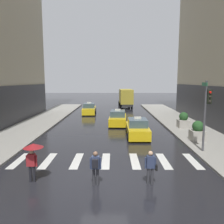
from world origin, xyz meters
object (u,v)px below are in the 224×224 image
taxi_third (89,109)px  planter_near_corner (198,132)px  pedestrian_with_umbrella (33,152)px  traffic_light_pole (207,106)px  taxi_lead (137,129)px  box_truck (126,97)px  taxi_second (118,118)px  planter_mid_block (183,121)px  pedestrian_with_backpack (95,166)px  pedestrian_with_handbag (151,166)px

taxi_third → planter_near_corner: bearing=-55.7°
taxi_third → pedestrian_with_umbrella: pedestrian_with_umbrella is taller
traffic_light_pole → taxi_lead: bearing=132.5°
planter_near_corner → box_truck: bearing=100.8°
traffic_light_pole → pedestrian_with_umbrella: bearing=-156.1°
planter_near_corner → taxi_lead: bearing=159.8°
planter_near_corner → taxi_second: bearing=131.5°
taxi_second → taxi_third: size_ratio=1.00×
taxi_third → box_truck: bearing=56.0°
taxi_third → planter_mid_block: (10.77, -10.27, 0.15)m
taxi_lead → pedestrian_with_umbrella: size_ratio=2.35×
planter_near_corner → planter_mid_block: (0.38, 4.94, 0.00)m
taxi_second → pedestrian_with_backpack: (-1.33, -14.76, 0.25)m
taxi_second → taxi_third: (-4.09, 8.08, 0.00)m
taxi_lead → planter_mid_block: bearing=32.5°
taxi_lead → pedestrian_with_handbag: taxi_lead is taller
taxi_second → traffic_light_pole: bearing=-59.8°
taxi_lead → planter_near_corner: 4.98m
traffic_light_pole → pedestrian_with_handbag: size_ratio=2.91×
box_truck → pedestrian_with_umbrella: size_ratio=3.92×
taxi_second → box_truck: bearing=84.0°
pedestrian_with_umbrella → pedestrian_with_handbag: pedestrian_with_umbrella is taller
taxi_third → pedestrian_with_handbag: size_ratio=2.79×
taxi_second → planter_mid_block: taxi_second is taller
planter_mid_block → planter_near_corner: bearing=-94.4°
pedestrian_with_backpack → planter_mid_block: size_ratio=1.03×
pedestrian_with_umbrella → planter_near_corner: bearing=34.2°
box_truck → pedestrian_with_handbag: 31.40m
traffic_light_pole → planter_mid_block: (0.93, 7.72, -2.38)m
pedestrian_with_umbrella → box_truck: bearing=78.8°
taxi_lead → pedestrian_with_umbrella: (-6.03, -9.00, 0.79)m
box_truck → planter_mid_block: bearing=-75.4°
pedestrian_with_umbrella → planter_mid_block: bearing=47.8°
taxi_third → planter_near_corner: 18.43m
traffic_light_pole → taxi_third: size_ratio=1.04×
pedestrian_with_umbrella → traffic_light_pole: bearing=23.9°
box_truck → pedestrian_with_backpack: 31.67m
taxi_second → box_truck: box_truck is taller
traffic_light_pole → planter_near_corner: size_ratio=3.00×
taxi_second → box_truck: 16.88m
pedestrian_with_umbrella → pedestrian_with_backpack: pedestrian_with_umbrella is taller
taxi_second → planter_mid_block: 7.04m
pedestrian_with_handbag → taxi_lead: bearing=87.9°
taxi_third → pedestrian_with_backpack: 23.00m
taxi_second → pedestrian_with_handbag: taxi_second is taller
taxi_third → planter_mid_block: bearing=-43.6°
planter_mid_block → taxi_lead: bearing=-147.5°
traffic_light_pole → taxi_lead: 6.61m
traffic_light_pole → box_truck: bearing=98.5°
traffic_light_pole → pedestrian_with_umbrella: size_ratio=2.47×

